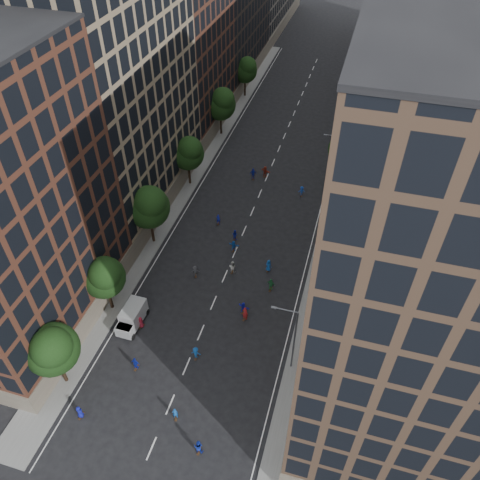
% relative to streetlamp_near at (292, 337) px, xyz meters
% --- Properties ---
extents(ground, '(240.00, 240.00, 0.00)m').
position_rel_streetlamp_near_xyz_m(ground, '(-10.37, 28.00, -5.17)').
color(ground, black).
rests_on(ground, ground).
extents(sidewalk_left, '(4.00, 105.00, 0.15)m').
position_rel_streetlamp_near_xyz_m(sidewalk_left, '(-22.37, 35.50, -5.09)').
color(sidewalk_left, slate).
rests_on(sidewalk_left, ground).
extents(sidewalk_right, '(4.00, 105.00, 0.15)m').
position_rel_streetlamp_near_xyz_m(sidewalk_right, '(1.63, 35.50, -5.09)').
color(sidewalk_right, slate).
rests_on(sidewalk_right, ground).
extents(bldg_left_b, '(14.00, 26.00, 34.00)m').
position_rel_streetlamp_near_xyz_m(bldg_left_b, '(-29.37, 23.00, 11.83)').
color(bldg_left_b, '#927D5F').
rests_on(bldg_left_b, ground).
extents(bldg_left_c, '(14.00, 20.00, 28.00)m').
position_rel_streetlamp_near_xyz_m(bldg_left_c, '(-29.37, 46.00, 8.83)').
color(bldg_left_c, '#4F2B1E').
rests_on(bldg_left_c, ground).
extents(bldg_right_a, '(14.00, 30.00, 36.00)m').
position_rel_streetlamp_near_xyz_m(bldg_right_a, '(8.63, 3.00, 12.83)').
color(bldg_right_a, '#4A3527').
rests_on(bldg_right_a, ground).
extents(bldg_right_b, '(14.00, 28.00, 33.00)m').
position_rel_streetlamp_near_xyz_m(bldg_right_b, '(8.63, 32.00, 11.33)').
color(bldg_right_b, '#645D53').
rests_on(bldg_right_b, ground).
extents(bldg_right_c, '(14.00, 26.00, 35.00)m').
position_rel_streetlamp_near_xyz_m(bldg_right_c, '(8.63, 59.00, 12.33)').
color(bldg_right_c, '#927D5F').
rests_on(bldg_right_c, ground).
extents(tree_left_0, '(5.20, 5.20, 8.83)m').
position_rel_streetlamp_near_xyz_m(tree_left_0, '(-21.38, -8.15, 0.79)').
color(tree_left_0, black).
rests_on(tree_left_0, ground).
extents(tree_left_1, '(4.80, 4.80, 8.21)m').
position_rel_streetlamp_near_xyz_m(tree_left_1, '(-21.39, 1.86, 0.38)').
color(tree_left_1, black).
rests_on(tree_left_1, ground).
extents(tree_left_2, '(5.60, 5.60, 9.45)m').
position_rel_streetlamp_near_xyz_m(tree_left_2, '(-21.36, 13.83, 1.19)').
color(tree_left_2, black).
rests_on(tree_left_2, ground).
extents(tree_left_3, '(5.00, 5.00, 8.58)m').
position_rel_streetlamp_near_xyz_m(tree_left_3, '(-21.38, 27.85, 0.65)').
color(tree_left_3, black).
rests_on(tree_left_3, ground).
extents(tree_left_4, '(5.40, 5.40, 9.08)m').
position_rel_streetlamp_near_xyz_m(tree_left_4, '(-21.37, 43.84, 0.93)').
color(tree_left_4, black).
rests_on(tree_left_4, ground).
extents(tree_left_5, '(4.80, 4.80, 8.33)m').
position_rel_streetlamp_near_xyz_m(tree_left_5, '(-21.39, 59.86, 0.51)').
color(tree_left_5, black).
rests_on(tree_left_5, ground).
extents(tree_right_a, '(5.00, 5.00, 8.39)m').
position_rel_streetlamp_near_xyz_m(tree_right_a, '(1.02, 35.85, 0.46)').
color(tree_right_a, black).
rests_on(tree_right_a, ground).
extents(tree_right_b, '(5.20, 5.20, 8.83)m').
position_rel_streetlamp_near_xyz_m(tree_right_b, '(1.02, 55.85, 0.79)').
color(tree_right_b, black).
rests_on(tree_right_b, ground).
extents(streetlamp_near, '(2.64, 0.22, 9.06)m').
position_rel_streetlamp_near_xyz_m(streetlamp_near, '(0.00, 0.00, 0.00)').
color(streetlamp_near, '#595B60').
rests_on(streetlamp_near, ground).
extents(streetlamp_far, '(2.64, 0.22, 9.06)m').
position_rel_streetlamp_near_xyz_m(streetlamp_far, '(0.00, 33.00, 0.00)').
color(streetlamp_far, '#595B60').
rests_on(streetlamp_far, ground).
extents(cargo_van, '(2.19, 4.54, 2.39)m').
position_rel_streetlamp_near_xyz_m(cargo_van, '(-18.17, 0.52, -3.91)').
color(cargo_van, '#B6B6B8').
rests_on(cargo_van, ground).
extents(skater_0, '(0.80, 0.55, 1.58)m').
position_rel_streetlamp_near_xyz_m(skater_0, '(-18.15, -11.00, -4.38)').
color(skater_0, '#13199F').
rests_on(skater_0, ground).
extents(skater_1, '(0.64, 0.53, 1.50)m').
position_rel_streetlamp_near_xyz_m(skater_1, '(-9.33, -8.59, -4.42)').
color(skater_1, blue).
rests_on(skater_1, ground).
extents(skater_2, '(0.88, 0.70, 1.76)m').
position_rel_streetlamp_near_xyz_m(skater_2, '(-6.09, -11.00, -4.29)').
color(skater_2, '#142AA7').
rests_on(skater_2, ground).
extents(skater_3, '(1.05, 0.64, 1.57)m').
position_rel_streetlamp_near_xyz_m(skater_3, '(-9.74, -1.69, -4.38)').
color(skater_3, '#134A9B').
rests_on(skater_3, ground).
extents(skater_4, '(1.02, 0.49, 1.68)m').
position_rel_streetlamp_near_xyz_m(skater_4, '(-15.31, -4.66, -4.33)').
color(skater_4, '#1526AB').
rests_on(skater_4, ground).
extents(skater_5, '(1.50, 0.85, 1.54)m').
position_rel_streetlamp_near_xyz_m(skater_5, '(-6.57, 5.63, -4.40)').
color(skater_5, '#161CB8').
rests_on(skater_5, ground).
extents(skater_6, '(0.88, 0.74, 1.53)m').
position_rel_streetlamp_near_xyz_m(skater_6, '(-17.08, 0.41, -4.40)').
color(skater_6, maroon).
rests_on(skater_6, ground).
extents(skater_7, '(0.82, 0.67, 1.93)m').
position_rel_streetlamp_near_xyz_m(skater_7, '(-6.11, 4.75, -4.20)').
color(skater_7, maroon).
rests_on(skater_7, ground).
extents(skater_8, '(0.92, 0.74, 1.79)m').
position_rel_streetlamp_near_xyz_m(skater_8, '(-9.65, 11.47, -4.27)').
color(skater_8, white).
rests_on(skater_8, ground).
extents(skater_9, '(1.13, 0.86, 1.55)m').
position_rel_streetlamp_near_xyz_m(skater_9, '(-13.91, 9.60, -4.39)').
color(skater_9, '#3C3D41').
rests_on(skater_9, ground).
extents(skater_10, '(1.09, 0.61, 1.76)m').
position_rel_streetlamp_near_xyz_m(skater_10, '(-4.30, 9.91, -4.29)').
color(skater_10, '#227439').
rests_on(skater_10, ground).
extents(skater_11, '(1.51, 0.60, 1.59)m').
position_rel_streetlamp_near_xyz_m(skater_11, '(-10.63, 15.33, -4.37)').
color(skater_11, blue).
rests_on(skater_11, ground).
extents(skater_12, '(0.97, 0.79, 1.70)m').
position_rel_streetlamp_near_xyz_m(skater_12, '(-5.33, 13.00, -4.32)').
color(skater_12, '#144AA4').
rests_on(skater_12, ground).
extents(skater_13, '(0.58, 0.39, 1.58)m').
position_rel_streetlamp_near_xyz_m(skater_13, '(-14.28, 19.97, -4.38)').
color(skater_13, '#131EA0').
rests_on(skater_13, ground).
extents(skater_14, '(0.90, 0.79, 1.57)m').
position_rel_streetlamp_near_xyz_m(skater_14, '(-11.10, 17.46, -4.38)').
color(skater_14, '#121D94').
rests_on(skater_14, ground).
extents(skater_15, '(1.15, 0.89, 1.57)m').
position_rel_streetlamp_near_xyz_m(skater_15, '(-4.22, 29.78, -4.39)').
color(skater_15, '#133A9F').
rests_on(skater_15, ground).
extents(skater_16, '(1.20, 0.79, 1.89)m').
position_rel_streetlamp_near_xyz_m(skater_16, '(-12.37, 31.92, -4.22)').
color(skater_16, '#13219E').
rests_on(skater_16, ground).
extents(skater_17, '(1.75, 1.14, 1.81)m').
position_rel_streetlamp_near_xyz_m(skater_17, '(-10.72, 33.12, -4.26)').
color(skater_17, maroon).
rests_on(skater_17, ground).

